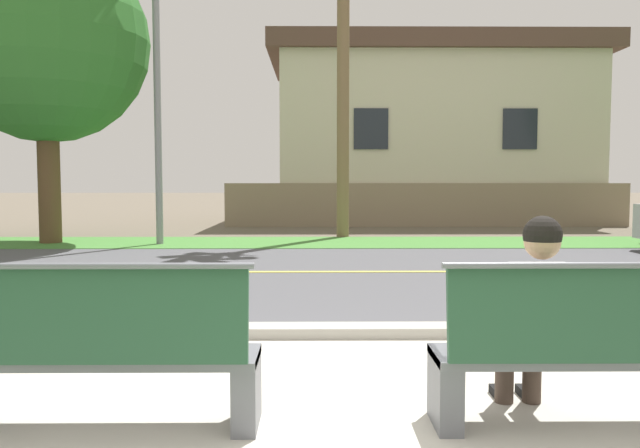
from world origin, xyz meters
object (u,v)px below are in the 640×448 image
bench_right (590,354)px  seated_person_white (535,310)px  streetlamp (159,50)px  shade_tree_left (49,24)px  bench_left (102,356)px

bench_right → seated_person_white: seated_person_white is taller
bench_right → streetlamp: (-5.16, 11.01, 4.01)m
seated_person_white → bench_right: bearing=-32.8°
bench_right → streetlamp: bearing=115.1°
seated_person_white → shade_tree_left: shade_tree_left is taller
bench_left → shade_tree_left: shade_tree_left is taller
seated_person_white → shade_tree_left: (-7.39, 10.88, 4.38)m
shade_tree_left → seated_person_white: bearing=-55.8°
bench_left → seated_person_white: (2.55, 0.17, 0.22)m
bench_right → shade_tree_left: size_ratio=0.23×
bench_left → seated_person_white: size_ratio=1.42×
streetlamp → shade_tree_left: streetlamp is taller
bench_right → seated_person_white: bearing=147.2°
bench_right → streetlamp: 12.80m
streetlamp → bench_right: bearing=-64.9°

